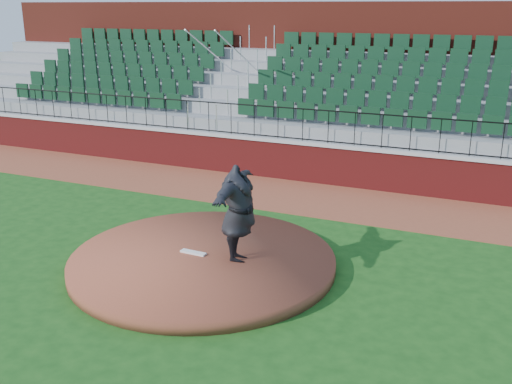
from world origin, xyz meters
The scene contains 10 objects.
ground centered at (0.00, 0.00, 0.00)m, with size 90.00×90.00×0.00m, color #174714.
warning_track centered at (0.00, 5.40, 0.01)m, with size 34.00×3.20×0.01m, color brown.
field_wall centered at (0.00, 7.00, 0.60)m, with size 34.00×0.35×1.20m, color maroon.
wall_cap centered at (0.00, 7.00, 1.25)m, with size 34.00×0.45×0.10m, color #B7B7B7.
wall_railing centered at (0.00, 7.00, 1.80)m, with size 34.00×0.05×1.00m, color black, non-canonical shape.
seating_stands centered at (0.00, 9.72, 2.30)m, with size 34.00×5.10×4.60m, color gray, non-canonical shape.
concourse_wall centered at (0.00, 12.52, 2.75)m, with size 34.00×0.50×5.50m, color maroon.
pitchers_mound centered at (-0.56, -0.05, 0.12)m, with size 5.67×5.67×0.25m, color brown.
pitching_rubber centered at (-0.81, -0.03, 0.27)m, with size 0.59×0.15×0.04m, color white.
pitcher centered at (0.23, 0.06, 1.28)m, with size 2.54×0.69×2.07m, color black.
Camera 1 is at (5.17, -10.23, 5.36)m, focal length 41.46 mm.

